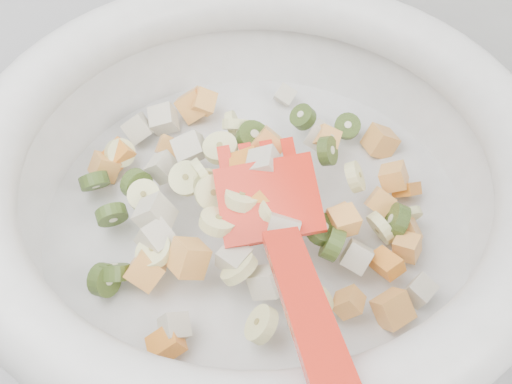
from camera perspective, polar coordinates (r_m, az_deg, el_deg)
The scene contains 1 object.
mixing_bowl at distance 0.47m, azimuth 0.00°, elevation 1.18°, with size 0.43×0.43×0.16m.
Camera 1 is at (0.11, 1.15, 1.32)m, focal length 45.00 mm.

